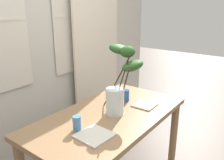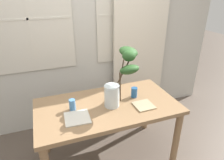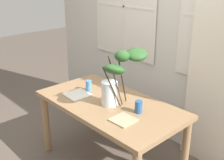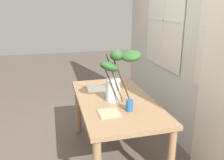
# 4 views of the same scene
# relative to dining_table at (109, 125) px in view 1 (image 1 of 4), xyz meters

# --- Properties ---
(back_wall_with_windows) EXTENTS (4.13, 0.14, 2.71)m
(back_wall_with_windows) POSITION_rel_dining_table_xyz_m (0.00, 0.96, 0.71)
(back_wall_with_windows) COLOR beige
(back_wall_with_windows) RESTS_ON ground
(curtain_sheer_side) EXTENTS (0.84, 0.03, 2.21)m
(curtain_sheer_side) POSITION_rel_dining_table_xyz_m (0.80, 0.81, 0.45)
(curtain_sheer_side) COLOR silver
(curtain_sheer_side) RESTS_ON ground
(dining_table) EXTENTS (1.54, 0.82, 0.76)m
(dining_table) POSITION_rel_dining_table_xyz_m (0.00, 0.00, 0.00)
(dining_table) COLOR #93704C
(dining_table) RESTS_ON ground
(vase_with_branches) EXTENTS (0.45, 0.48, 0.62)m
(vase_with_branches) POSITION_rel_dining_table_xyz_m (0.14, -0.03, 0.42)
(vase_with_branches) COLOR silver
(vase_with_branches) RESTS_ON dining_table
(drinking_glass_blue_left) EXTENTS (0.07, 0.07, 0.12)m
(drinking_glass_blue_left) POSITION_rel_dining_table_xyz_m (-0.37, 0.03, 0.17)
(drinking_glass_blue_left) COLOR #4C84BC
(drinking_glass_blue_left) RESTS_ON dining_table
(drinking_glass_blue_right) EXTENTS (0.07, 0.07, 0.12)m
(drinking_glass_blue_right) POSITION_rel_dining_table_xyz_m (0.35, 0.05, 0.17)
(drinking_glass_blue_right) COLOR #235693
(drinking_glass_blue_right) RESTS_ON dining_table
(plate_square_left) EXTENTS (0.26, 0.26, 0.01)m
(plate_square_left) POSITION_rel_dining_table_xyz_m (-0.36, -0.13, 0.12)
(plate_square_left) COLOR silver
(plate_square_left) RESTS_ON dining_table
(plate_square_right) EXTENTS (0.21, 0.21, 0.01)m
(plate_square_right) POSITION_rel_dining_table_xyz_m (0.36, -0.16, 0.12)
(plate_square_right) COLOR tan
(plate_square_right) RESTS_ON dining_table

